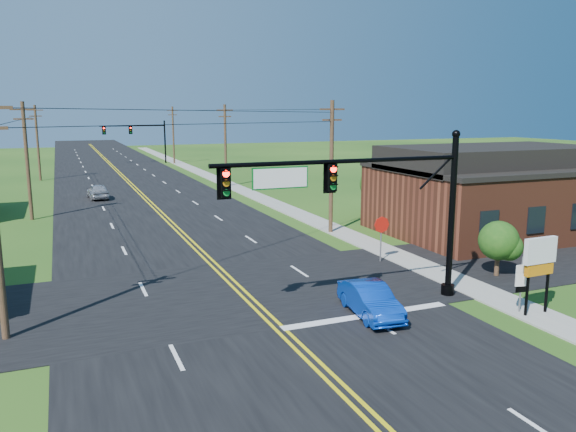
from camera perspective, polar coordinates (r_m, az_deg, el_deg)
name	(u,v)px	position (r m, az deg, el deg)	size (l,w,h in m)	color
ground	(368,423)	(16.25, 8.17, -20.12)	(260.00, 260.00, 0.00)	#1C4212
road_main	(134,189)	(62.94, -15.41, 2.69)	(16.00, 220.00, 0.04)	black
road_cross	(237,292)	(26.37, -5.18, -7.68)	(70.00, 10.00, 0.04)	black
sidewalk	(256,196)	(55.53, -3.31, 2.06)	(2.00, 160.00, 0.08)	gray
signal_mast_main	(365,198)	(23.35, 7.80, 1.82)	(11.30, 0.60, 7.48)	black
signal_mast_far	(137,135)	(92.79, -15.09, 7.94)	(10.98, 0.60, 7.48)	black
brick_building	(490,199)	(40.93, 19.85, 1.65)	(14.20, 11.20, 4.70)	brown
utility_pole_left_b	(27,159)	(47.17, -24.99, 5.30)	(1.80, 0.28, 9.00)	#3B2C1A
utility_pole_left_c	(38,141)	(74.10, -24.10, 6.94)	(1.80, 0.28, 9.00)	#3B2C1A
utility_pole_right_a	(331,165)	(38.17, 4.43, 5.23)	(1.80, 0.28, 9.00)	#3B2C1A
utility_pole_right_b	(225,144)	(62.45, -6.37, 7.28)	(1.80, 0.28, 9.00)	#3B2C1A
utility_pole_right_c	(173,134)	(91.64, -11.58, 8.17)	(1.80, 0.28, 9.00)	#3B2C1A
tree_right_back	(379,184)	(44.88, 9.21, 3.20)	(3.00, 3.00, 4.10)	#3B2C1A
shrub_corner	(499,241)	(30.20, 20.61, -2.38)	(2.00, 2.00, 2.86)	#3B2C1A
blue_car	(370,301)	(23.39, 8.34, -8.51)	(1.40, 4.02, 1.32)	#0836B0
distant_car	(98,192)	(56.57, -18.76, 2.36)	(1.68, 4.18, 1.42)	#ACACB1
route_sign	(522,281)	(25.11, 22.65, -6.09)	(0.60, 0.15, 2.43)	slate
stop_sign	(381,229)	(31.37, 9.47, -1.35)	(0.92, 0.11, 2.58)	slate
pylon_sign	(540,259)	(24.91, 24.20, -4.00)	(1.60, 0.29, 3.28)	black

